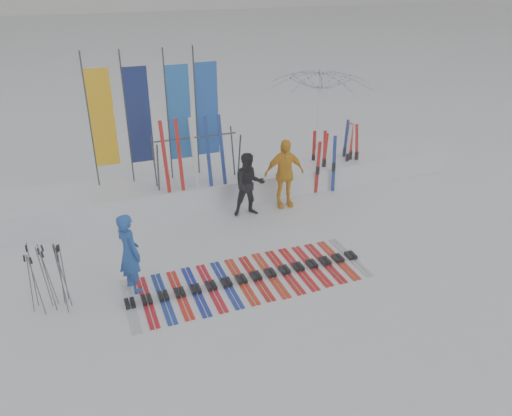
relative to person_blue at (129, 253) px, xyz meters
name	(u,v)px	position (x,y,z in m)	size (l,w,h in m)	color
ground	(277,294)	(2.46, -1.11, -0.78)	(120.00, 120.00, 0.00)	white
snow_bank	(208,186)	(2.46, 3.49, -0.48)	(14.00, 1.60, 0.60)	white
person_blue	(129,253)	(0.00, 0.00, 0.00)	(0.57, 0.38, 1.57)	#1C4BA7
person_black	(249,185)	(3.10, 2.12, 0.00)	(0.76, 0.59, 1.57)	black
person_yellow	(284,173)	(4.08, 2.28, 0.09)	(1.02, 0.42, 1.74)	#FBAB10
tent_canopy	(319,114)	(6.46, 5.08, 0.61)	(3.03, 3.09, 2.78)	white
ski_row	(248,278)	(2.10, -0.50, -0.75)	(4.70, 1.68, 0.07)	#B6B8BD
pole_cluster	(50,278)	(-1.38, -0.04, -0.18)	(0.65, 0.57, 1.25)	#595B60
feather_flags	(157,115)	(1.34, 3.72, 1.46)	(3.09, 0.22, 3.20)	#383A3F
ski_rack	(197,153)	(2.12, 3.09, 0.60)	(2.04, 0.80, 1.23)	#383A3F
upright_skis	(338,155)	(6.07, 3.13, 0.00)	(1.52, 1.04, 1.66)	navy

